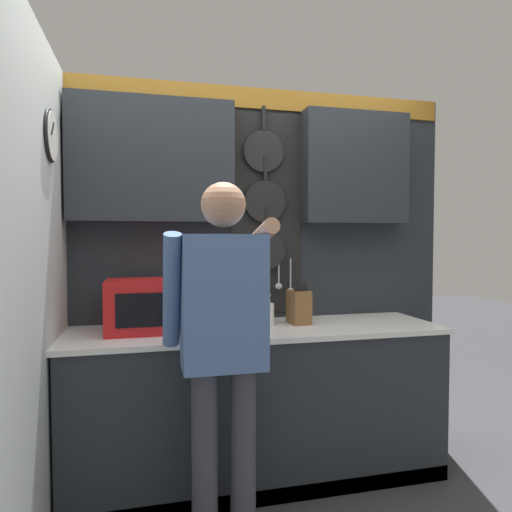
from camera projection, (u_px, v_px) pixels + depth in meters
The scene contains 8 objects.
ground_plane at pixel (258, 477), 2.70m from camera, with size 14.00×14.00×0.00m, color #38383D.
base_cabinet_counter at pixel (258, 403), 2.68m from camera, with size 2.17×0.63×0.89m.
back_wall_unit at pixel (246, 225), 2.91m from camera, with size 2.74×0.20×2.37m.
side_wall at pixel (36, 288), 2.01m from camera, with size 0.07×1.60×2.37m.
microwave at pixel (155, 305), 2.57m from camera, with size 0.53×0.35×0.29m.
knife_block at pixel (299, 307), 2.78m from camera, with size 0.12×0.16×0.27m.
utensil_crock at pixel (266, 311), 2.73m from camera, with size 0.10×0.10×0.33m.
person at pixel (223, 330), 2.10m from camera, with size 0.54×0.65×1.67m.
Camera 1 is at (-0.64, -2.57, 1.42)m, focal length 32.00 mm.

